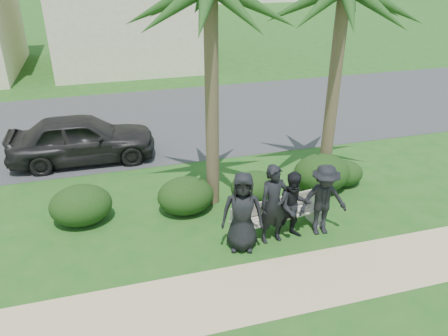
{
  "coord_description": "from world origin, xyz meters",
  "views": [
    {
      "loc": [
        -2.84,
        -7.76,
        5.77
      ],
      "look_at": [
        -0.35,
        1.0,
        1.23
      ],
      "focal_mm": 35.0,
      "sensor_mm": 36.0,
      "label": 1
    }
  ],
  "objects": [
    {
      "name": "hedge_f",
      "position": [
        3.21,
        1.54,
        0.35
      ],
      "size": [
        1.06,
        0.88,
        0.69
      ],
      "primitive_type": "ellipsoid",
      "color": "black",
      "rests_on": "ground"
    },
    {
      "name": "man_d",
      "position": [
        1.54,
        -0.39,
        0.85
      ],
      "size": [
        1.15,
        0.73,
        1.7
      ],
      "primitive_type": "imported",
      "rotation": [
        0.0,
        0.0,
        -0.09
      ],
      "color": "black",
      "rests_on": "ground"
    },
    {
      "name": "park_bench",
      "position": [
        0.59,
        -0.09,
        0.34
      ],
      "size": [
        2.23,
        0.81,
        0.76
      ],
      "rotation": [
        0.0,
        0.0,
        0.15
      ],
      "color": "gray",
      "rests_on": "ground"
    },
    {
      "name": "hedge_e",
      "position": [
        2.49,
        1.46,
        0.5
      ],
      "size": [
        1.54,
        1.27,
        1.01
      ],
      "primitive_type": "ellipsoid",
      "color": "black",
      "rests_on": "ground"
    },
    {
      "name": "asphalt_street",
      "position": [
        0.0,
        8.0,
        0.0
      ],
      "size": [
        160.0,
        8.0,
        0.01
      ],
      "primitive_type": "cube",
      "color": "#2D2D30",
      "rests_on": "ground"
    },
    {
      "name": "hedge_a",
      "position": [
        -3.67,
        1.57,
        0.47
      ],
      "size": [
        1.44,
        1.19,
        0.94
      ],
      "primitive_type": "ellipsoid",
      "color": "black",
      "rests_on": "ground"
    },
    {
      "name": "man_b",
      "position": [
        0.37,
        -0.36,
        0.91
      ],
      "size": [
        0.71,
        0.5,
        1.83
      ],
      "primitive_type": "imported",
      "rotation": [
        0.0,
        0.0,
        0.1
      ],
      "color": "black",
      "rests_on": "ground"
    },
    {
      "name": "hedge_c",
      "position": [
        -1.19,
        1.34,
        0.34
      ],
      "size": [
        1.03,
        0.85,
        0.67
      ],
      "primitive_type": "ellipsoid",
      "color": "black",
      "rests_on": "ground"
    },
    {
      "name": "man_c",
      "position": [
        0.84,
        -0.38,
        0.8
      ],
      "size": [
        0.8,
        0.63,
        1.61
      ],
      "primitive_type": "imported",
      "rotation": [
        0.0,
        0.0,
        -0.02
      ],
      "color": "black",
      "rests_on": "ground"
    },
    {
      "name": "ground",
      "position": [
        0.0,
        0.0,
        0.0
      ],
      "size": [
        160.0,
        160.0,
        0.0
      ],
      "primitive_type": "plane",
      "color": "#194D16",
      "rests_on": "ground"
    },
    {
      "name": "footpath",
      "position": [
        0.0,
        -1.8,
        0.0
      ],
      "size": [
        30.0,
        1.6,
        0.01
      ],
      "primitive_type": "cube",
      "color": "tan",
      "rests_on": "ground"
    },
    {
      "name": "man_a",
      "position": [
        -0.36,
        -0.44,
        0.9
      ],
      "size": [
        1.01,
        0.81,
        1.8
      ],
      "primitive_type": "imported",
      "rotation": [
        0.0,
        0.0,
        -0.3
      ],
      "color": "black",
      "rests_on": "ground"
    },
    {
      "name": "hedge_d",
      "position": [
        0.58,
        1.36,
        0.41
      ],
      "size": [
        1.26,
        1.04,
        0.82
      ],
      "primitive_type": "ellipsoid",
      "color": "black",
      "rests_on": "ground"
    },
    {
      "name": "car_a",
      "position": [
        -3.62,
        5.05,
        0.73
      ],
      "size": [
        4.31,
        1.83,
        1.46
      ],
      "primitive_type": "imported",
      "rotation": [
        0.0,
        0.0,
        1.55
      ],
      "color": "black",
      "rests_on": "ground"
    },
    {
      "name": "hedge_b",
      "position": [
        -1.22,
        1.37,
        0.45
      ],
      "size": [
        1.38,
        1.14,
        0.9
      ],
      "primitive_type": "ellipsoid",
      "color": "black",
      "rests_on": "ground"
    }
  ]
}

